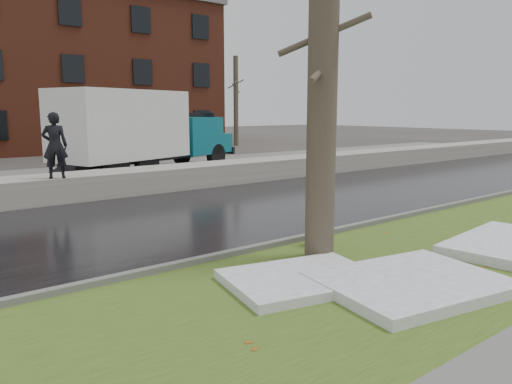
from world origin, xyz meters
TOP-DOWN VIEW (x-y plane):
  - ground at (0.00, 0.00)m, footprint 120.00×120.00m
  - verge at (0.00, -1.25)m, footprint 60.00×4.50m
  - road at (0.00, 4.50)m, footprint 60.00×7.00m
  - parking_lot at (0.00, 13.00)m, footprint 60.00×9.00m
  - curb at (0.00, 1.00)m, footprint 60.00×0.15m
  - snowbank at (0.00, 8.70)m, footprint 60.00×1.60m
  - brick_building at (2.00, 30.00)m, footprint 26.00×12.00m
  - bg_tree_right at (16.00, 24.00)m, footprint 1.40×1.62m
  - fire_hydrant at (0.68, 0.52)m, footprint 0.36×0.31m
  - tree at (0.12, -0.05)m, footprint 1.21×1.37m
  - box_truck at (3.02, 12.85)m, footprint 10.08×5.07m
  - worker at (-1.84, 8.10)m, footprint 0.78×0.66m
  - snow_patch_near at (0.07, -1.98)m, footprint 2.92×2.44m
  - snow_patch_far at (-1.05, -0.83)m, footprint 2.51×2.06m

SIDE VIEW (x-z plane):
  - ground at x=0.00m, z-range 0.00..0.00m
  - road at x=0.00m, z-range 0.00..0.03m
  - parking_lot at x=0.00m, z-range 0.00..0.03m
  - verge at x=0.00m, z-range 0.00..0.04m
  - curb at x=0.00m, z-range 0.00..0.14m
  - snow_patch_far at x=-1.05m, z-range 0.04..0.18m
  - snow_patch_near at x=0.07m, z-range 0.04..0.20m
  - snowbank at x=0.00m, z-range 0.00..0.75m
  - fire_hydrant at x=0.68m, z-range 0.06..0.79m
  - worker at x=-1.84m, z-range 0.75..2.57m
  - box_truck at x=3.02m, z-range 0.10..3.48m
  - tree at x=0.12m, z-range 0.06..6.38m
  - bg_tree_right at x=16.00m, z-range 0.08..6.58m
  - brick_building at x=2.00m, z-range 0.00..10.00m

